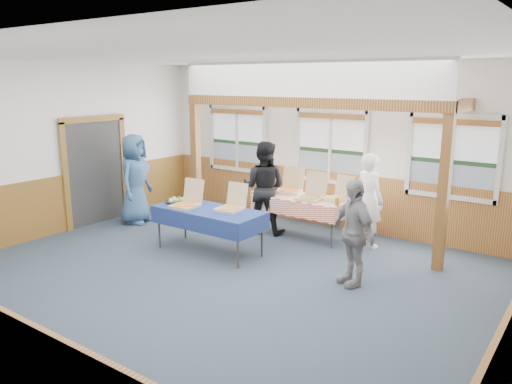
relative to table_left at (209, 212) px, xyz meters
The scene contains 27 objects.
floor 1.42m from the table_left, 43.03° to the right, with size 8.00×8.00×0.00m, color #2B3A46.
ceiling 2.79m from the table_left, 43.03° to the right, with size 8.00×8.00×0.00m, color white.
wall_back 2.95m from the table_left, 71.20° to the left, with size 8.00×8.00×0.00m, color silver.
wall_left 3.33m from the table_left, 164.75° to the right, with size 8.00×8.00×0.00m, color silver.
wainscot_back 2.79m from the table_left, 71.03° to the left, with size 7.98×0.05×1.10m, color brown.
wainscot_left 3.19m from the table_left, 164.63° to the right, with size 0.05×6.98×1.10m, color brown.
cased_opening 3.08m from the table_left, behind, with size 0.06×1.30×2.10m, color #2F2F2F.
window_left 3.12m from the table_left, 118.11° to the left, with size 1.56×0.10×1.46m.
window_mid 2.93m from the table_left, 70.91° to the left, with size 1.56×0.10×1.46m.
window_right 4.25m from the table_left, 39.20° to the left, with size 1.56×0.10×1.46m.
post_left 2.22m from the table_left, 137.62° to the left, with size 0.15×0.15×2.40m, color #552A12.
post_right 3.74m from the table_left, 23.15° to the left, with size 0.15×0.15×2.40m, color #552A12.
cross_beam 2.48m from the table_left, 58.15° to the left, with size 5.15×0.18×0.18m, color #552A12.
table_left is the anchor object (origin of this frame).
table_right 1.86m from the table_left, 64.00° to the left, with size 1.87×1.09×0.76m.
pizza_box_a 0.43m from the table_left, 165.14° to the right, with size 0.44×0.53×0.45m.
pizza_box_b 0.40m from the table_left, 25.05° to the left, with size 0.42×0.50×0.43m.
pizza_box_c 1.58m from the table_left, 87.60° to the left, with size 0.39×0.47×0.41m.
pizza_box_d 1.93m from the table_left, 76.28° to the left, with size 0.54×0.60×0.46m.
pizza_box_e 1.92m from the table_left, 56.34° to the left, with size 0.46×0.55×0.47m.
pizza_box_f 2.34m from the table_left, 50.88° to the left, with size 0.49×0.56×0.43m.
veggie_tray 0.75m from the table_left, behind, with size 0.38×0.38×0.09m.
drink_glass 2.20m from the table_left, 40.52° to the left, with size 0.07×0.07×0.15m, color #9D691A.
woman_white 2.79m from the table_left, 42.33° to the left, with size 0.60×0.40×1.66m, color white.
woman_black 1.48m from the table_left, 85.59° to the left, with size 0.86×0.67×1.76m, color black.
man_blue 2.46m from the table_left, 168.14° to the left, with size 0.89×0.58×1.83m, color #33567F.
person_grey 2.56m from the table_left, ahead, with size 0.90×0.38×1.54m, color gray.
Camera 1 is at (4.46, -5.27, 2.88)m, focal length 35.00 mm.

